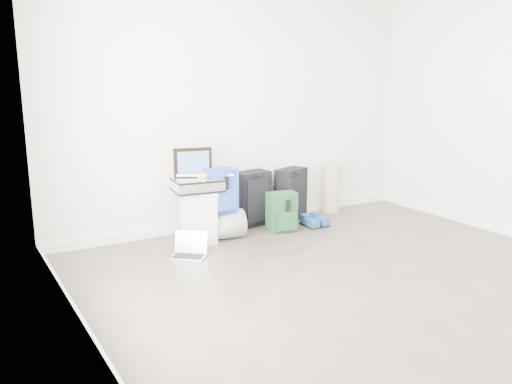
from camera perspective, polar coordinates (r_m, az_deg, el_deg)
ground at (r=4.46m, az=14.41°, el=-10.85°), size 5.00×5.00×0.00m
room_envelope at (r=4.11m, az=15.59°, el=11.84°), size 4.52×5.02×2.71m
boxes_stack at (r=5.62m, az=-6.11°, el=-2.60°), size 0.45×0.40×0.54m
briefcase at (r=5.54m, az=-6.19°, el=0.76°), size 0.52×0.41×0.14m
painting at (r=5.59m, az=-6.66°, el=3.13°), size 0.39×0.11×0.30m
drone at (r=5.54m, az=-5.37°, el=1.78°), size 0.53×0.53×0.05m
duffel_bag at (r=5.73m, az=-3.76°, el=-3.47°), size 0.53×0.38×0.30m
blue_backpack at (r=5.61m, az=-3.67°, el=0.08°), size 0.34×0.26×0.45m
large_suitcase at (r=6.19m, az=-0.40°, el=-0.69°), size 0.43×0.31×0.62m
green_backpack at (r=5.98m, az=2.77°, el=-2.19°), size 0.34×0.27×0.44m
carry_on at (r=6.46m, az=3.74°, el=-0.20°), size 0.44×0.38×0.61m
shoes at (r=6.25m, az=6.15°, el=-3.16°), size 0.26×0.29×0.09m
rolled_rug at (r=6.81m, az=7.94°, el=0.44°), size 0.20×0.20×0.62m
laptop at (r=5.27m, az=-7.02°, el=-6.15°), size 0.40×0.38×0.23m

